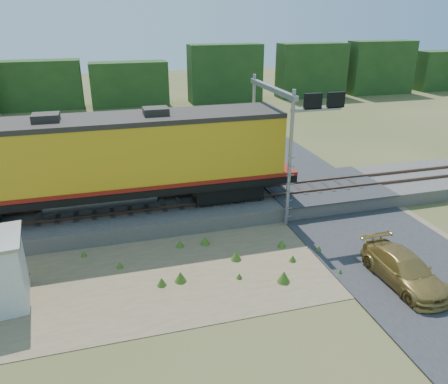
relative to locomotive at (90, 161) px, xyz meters
name	(u,v)px	position (x,y,z in m)	size (l,w,h in m)	color
ground	(243,266)	(6.19, -6.00, -3.61)	(140.00, 140.00, 0.00)	#475123
ballast	(210,205)	(6.19, 0.00, -3.21)	(70.00, 5.00, 0.80)	slate
rails	(210,197)	(6.19, 0.00, -2.73)	(70.00, 1.54, 0.16)	brown
dirt_shoulder	(197,266)	(4.19, -5.50, -3.59)	(26.00, 8.00, 0.03)	#8C7754
road	(371,236)	(13.19, -5.26, -3.52)	(7.00, 66.00, 0.86)	#38383A
tree_line_north	(145,79)	(6.19, 32.00, -0.54)	(130.00, 3.00, 6.50)	#1B3D16
weed_clumps	(165,277)	(2.69, -5.90, -3.61)	(15.00, 6.20, 0.56)	#41661D
locomotive	(90,161)	(0.00, 0.00, 0.00)	(20.81, 3.17, 5.37)	black
signal_gantry	(282,117)	(10.00, -0.67, 1.76)	(2.84, 6.20, 7.16)	gray
car	(404,270)	(12.21, -9.06, -2.96)	(1.80, 4.44, 1.29)	#A8853E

